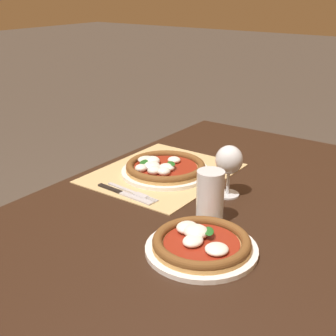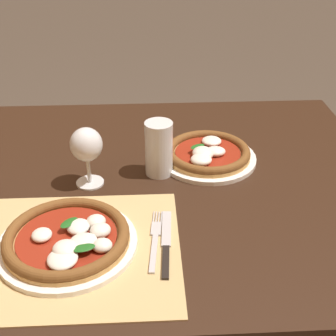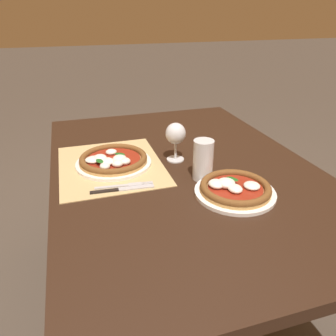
# 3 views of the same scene
# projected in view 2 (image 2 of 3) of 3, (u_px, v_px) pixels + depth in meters

# --- Properties ---
(dining_table) EXTENTS (1.43, 0.99, 0.74)m
(dining_table) POSITION_uv_depth(u_px,v_px,m) (115.00, 210.00, 1.25)
(dining_table) COLOR black
(dining_table) RESTS_ON ground
(paper_placemat) EXTENTS (0.47, 0.39, 0.00)m
(paper_placemat) POSITION_uv_depth(u_px,v_px,m) (67.00, 250.00, 0.97)
(paper_placemat) COLOR tan
(paper_placemat) RESTS_ON dining_table
(pizza_near) EXTENTS (0.29, 0.29, 0.05)m
(pizza_near) POSITION_uv_depth(u_px,v_px,m) (68.00, 239.00, 0.96)
(pizza_near) COLOR white
(pizza_near) RESTS_ON paper_placemat
(pizza_far) EXTENTS (0.27, 0.27, 0.05)m
(pizza_far) POSITION_uv_depth(u_px,v_px,m) (208.00, 154.00, 1.28)
(pizza_far) COLOR white
(pizza_far) RESTS_ON dining_table
(wine_glass) EXTENTS (0.08, 0.08, 0.16)m
(wine_glass) POSITION_uv_depth(u_px,v_px,m) (86.00, 147.00, 1.13)
(wine_glass) COLOR silver
(wine_glass) RESTS_ON dining_table
(pint_glass) EXTENTS (0.07, 0.07, 0.15)m
(pint_glass) POSITION_uv_depth(u_px,v_px,m) (159.00, 149.00, 1.20)
(pint_glass) COLOR silver
(pint_glass) RESTS_ON dining_table
(fork) EXTENTS (0.04, 0.20, 0.00)m
(fork) POSITION_uv_depth(u_px,v_px,m) (155.00, 239.00, 0.99)
(fork) COLOR #B7B7BC
(fork) RESTS_ON paper_placemat
(knife) EXTENTS (0.03, 0.22, 0.01)m
(knife) POSITION_uv_depth(u_px,v_px,m) (166.00, 242.00, 0.98)
(knife) COLOR black
(knife) RESTS_ON paper_placemat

